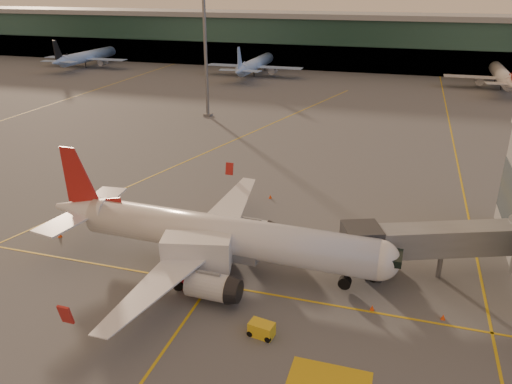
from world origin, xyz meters
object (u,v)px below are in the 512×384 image
(main_airplane, at_px, (214,235))
(pushback_tug, at_px, (378,262))
(gpu_cart, at_px, (262,330))
(catering_truck, at_px, (198,258))

(main_airplane, relative_size, pushback_tug, 10.19)
(main_airplane, distance_m, gpu_cart, 12.12)
(main_airplane, distance_m, catering_truck, 3.37)
(catering_truck, distance_m, gpu_cart, 10.01)
(catering_truck, height_order, gpu_cart, catering_truck)
(main_airplane, bearing_deg, pushback_tug, 18.17)
(main_airplane, relative_size, gpu_cart, 16.31)
(catering_truck, relative_size, pushback_tug, 1.90)
(main_airplane, bearing_deg, catering_truck, -93.98)
(gpu_cart, xyz_separation_m, pushback_tug, (8.28, 13.65, 0.08))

